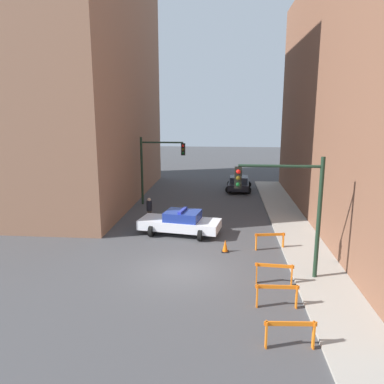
{
  "coord_description": "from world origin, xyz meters",
  "views": [
    {
      "loc": [
        1.95,
        -15.73,
        7.15
      ],
      "look_at": [
        -0.06,
        6.86,
        2.19
      ],
      "focal_mm": 35.0,
      "sensor_mm": 36.0,
      "label": 1
    }
  ],
  "objects_px": {
    "traffic_light_far": "(156,161)",
    "barrier_front": "(290,330)",
    "barrier_corner": "(270,238)",
    "pedestrian_crossing": "(149,210)",
    "police_car": "(180,222)",
    "traffic_cone": "(225,246)",
    "barrier_mid": "(277,292)",
    "barrier_back": "(274,270)",
    "traffic_light_near": "(291,199)",
    "parked_car_near": "(239,183)"
  },
  "relations": [
    {
      "from": "traffic_light_far",
      "to": "barrier_front",
      "type": "relative_size",
      "value": 3.25
    },
    {
      "from": "barrier_corner",
      "to": "pedestrian_crossing",
      "type": "bearing_deg",
      "value": 149.77
    },
    {
      "from": "police_car",
      "to": "traffic_cone",
      "type": "distance_m",
      "value": 3.75
    },
    {
      "from": "barrier_mid",
      "to": "pedestrian_crossing",
      "type": "bearing_deg",
      "value": 123.8
    },
    {
      "from": "barrier_back",
      "to": "traffic_light_near",
      "type": "bearing_deg",
      "value": 44.6
    },
    {
      "from": "barrier_front",
      "to": "barrier_corner",
      "type": "xyz_separation_m",
      "value": [
        0.34,
        8.39,
        0.0
      ]
    },
    {
      "from": "traffic_light_near",
      "to": "barrier_front",
      "type": "xyz_separation_m",
      "value": [
        -0.71,
        -5.0,
        -2.91
      ]
    },
    {
      "from": "traffic_cone",
      "to": "parked_car_near",
      "type": "bearing_deg",
      "value": 85.56
    },
    {
      "from": "police_car",
      "to": "pedestrian_crossing",
      "type": "relative_size",
      "value": 2.98
    },
    {
      "from": "traffic_light_far",
      "to": "parked_car_near",
      "type": "xyz_separation_m",
      "value": [
        6.54,
        5.79,
        -2.72
      ]
    },
    {
      "from": "barrier_corner",
      "to": "barrier_back",
      "type": "bearing_deg",
      "value": -93.91
    },
    {
      "from": "barrier_back",
      "to": "police_car",
      "type": "bearing_deg",
      "value": 127.3
    },
    {
      "from": "traffic_cone",
      "to": "barrier_front",
      "type": "bearing_deg",
      "value": -75.87
    },
    {
      "from": "traffic_light_far",
      "to": "traffic_light_near",
      "type": "bearing_deg",
      "value": -57.23
    },
    {
      "from": "parked_car_near",
      "to": "traffic_light_far",
      "type": "bearing_deg",
      "value": -134.94
    },
    {
      "from": "parked_car_near",
      "to": "barrier_corner",
      "type": "distance_m",
      "value": 14.92
    },
    {
      "from": "barrier_corner",
      "to": "parked_car_near",
      "type": "bearing_deg",
      "value": 94.31
    },
    {
      "from": "barrier_front",
      "to": "barrier_mid",
      "type": "height_order",
      "value": "same"
    },
    {
      "from": "traffic_light_near",
      "to": "traffic_cone",
      "type": "relative_size",
      "value": 7.93
    },
    {
      "from": "traffic_light_near",
      "to": "barrier_corner",
      "type": "distance_m",
      "value": 4.49
    },
    {
      "from": "parked_car_near",
      "to": "barrier_mid",
      "type": "relative_size",
      "value": 2.75
    },
    {
      "from": "traffic_light_near",
      "to": "parked_car_near",
      "type": "distance_m",
      "value": 18.55
    },
    {
      "from": "traffic_light_near",
      "to": "traffic_light_far",
      "type": "xyz_separation_m",
      "value": [
        -8.03,
        12.48,
        -0.13
      ]
    },
    {
      "from": "traffic_light_near",
      "to": "barrier_corner",
      "type": "xyz_separation_m",
      "value": [
        -0.37,
        3.39,
        -2.91
      ]
    },
    {
      "from": "pedestrian_crossing",
      "to": "barrier_front",
      "type": "bearing_deg",
      "value": 121.12
    },
    {
      "from": "traffic_light_near",
      "to": "barrier_mid",
      "type": "xyz_separation_m",
      "value": [
        -0.79,
        -2.57,
        -2.91
      ]
    },
    {
      "from": "police_car",
      "to": "barrier_back",
      "type": "height_order",
      "value": "police_car"
    },
    {
      "from": "traffic_cone",
      "to": "police_car",
      "type": "bearing_deg",
      "value": 135.07
    },
    {
      "from": "police_car",
      "to": "traffic_cone",
      "type": "bearing_deg",
      "value": -125.31
    },
    {
      "from": "parked_car_near",
      "to": "traffic_cone",
      "type": "bearing_deg",
      "value": -90.9
    },
    {
      "from": "barrier_front",
      "to": "barrier_mid",
      "type": "distance_m",
      "value": 2.42
    },
    {
      "from": "barrier_front",
      "to": "barrier_back",
      "type": "bearing_deg",
      "value": 89.19
    },
    {
      "from": "parked_car_near",
      "to": "barrier_front",
      "type": "height_order",
      "value": "parked_car_near"
    },
    {
      "from": "traffic_light_far",
      "to": "pedestrian_crossing",
      "type": "xyz_separation_m",
      "value": [
        0.43,
        -4.88,
        -2.54
      ]
    },
    {
      "from": "barrier_corner",
      "to": "police_car",
      "type": "bearing_deg",
      "value": 156.89
    },
    {
      "from": "pedestrian_crossing",
      "to": "traffic_cone",
      "type": "height_order",
      "value": "pedestrian_crossing"
    },
    {
      "from": "traffic_light_far",
      "to": "barrier_back",
      "type": "relative_size",
      "value": 3.25
    },
    {
      "from": "traffic_light_far",
      "to": "barrier_front",
      "type": "height_order",
      "value": "traffic_light_far"
    },
    {
      "from": "barrier_corner",
      "to": "traffic_light_near",
      "type": "bearing_deg",
      "value": -83.71
    },
    {
      "from": "barrier_mid",
      "to": "barrier_back",
      "type": "bearing_deg",
      "value": 85.85
    },
    {
      "from": "traffic_cone",
      "to": "traffic_light_far",
      "type": "bearing_deg",
      "value": 119.08
    },
    {
      "from": "barrier_back",
      "to": "traffic_cone",
      "type": "bearing_deg",
      "value": 120.17
    },
    {
      "from": "traffic_light_near",
      "to": "barrier_front",
      "type": "bearing_deg",
      "value": -98.09
    },
    {
      "from": "traffic_light_near",
      "to": "traffic_cone",
      "type": "distance_m",
      "value": 5.08
    },
    {
      "from": "traffic_light_near",
      "to": "traffic_light_far",
      "type": "height_order",
      "value": "traffic_light_near"
    },
    {
      "from": "barrier_back",
      "to": "traffic_cone",
      "type": "xyz_separation_m",
      "value": [
        -2.04,
        3.51,
        -0.3
      ]
    },
    {
      "from": "pedestrian_crossing",
      "to": "barrier_back",
      "type": "relative_size",
      "value": 1.04
    },
    {
      "from": "pedestrian_crossing",
      "to": "barrier_corner",
      "type": "relative_size",
      "value": 1.05
    },
    {
      "from": "barrier_back",
      "to": "traffic_light_far",
      "type": "bearing_deg",
      "value": 119.37
    },
    {
      "from": "pedestrian_crossing",
      "to": "parked_car_near",
      "type": "bearing_deg",
      "value": -117.36
    }
  ]
}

